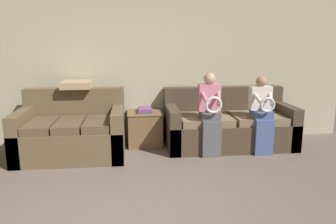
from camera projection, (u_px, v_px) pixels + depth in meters
The scene contains 8 objects.
wall_back at pixel (127, 62), 5.21m from camera, with size 7.23×0.06×2.55m.
couch_main at pixel (228, 126), 5.12m from camera, with size 1.94×0.92×0.88m.
couch_side at pixel (73, 133), 4.67m from camera, with size 1.46×0.98×0.92m.
child_left_seated at pixel (210, 111), 4.64m from camera, with size 0.32×0.37×1.17m.
child_right_seated at pixel (262, 112), 4.72m from camera, with size 0.32×0.36×1.11m.
side_shelf at pixel (145, 128), 5.14m from camera, with size 0.54×0.52×0.53m.
book_stack at pixel (145, 110), 5.07m from camera, with size 0.23×0.31×0.07m.
throw_pillow at pixel (77, 85), 4.87m from camera, with size 0.43×0.43×0.10m.
Camera 1 is at (0.07, -2.44, 1.61)m, focal length 35.00 mm.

